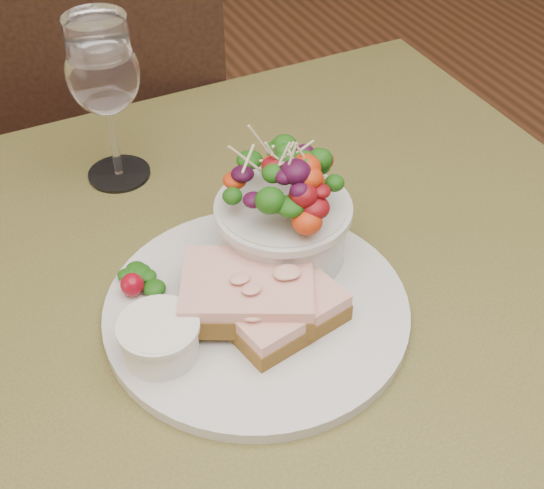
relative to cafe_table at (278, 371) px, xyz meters
name	(u,v)px	position (x,y,z in m)	size (l,w,h in m)	color
cafe_table	(278,371)	(0.00, 0.00, 0.00)	(0.80, 0.80, 0.75)	#46411E
chair_far	(118,251)	(-0.01, 0.65, -0.36)	(0.53, 0.53, 0.90)	black
dinner_plate	(257,310)	(-0.03, -0.01, 0.11)	(0.28, 0.28, 0.01)	silver
sandwich_front	(282,309)	(-0.01, -0.03, 0.13)	(0.11, 0.09, 0.03)	#513515
sandwich_back	(248,291)	(-0.03, -0.01, 0.14)	(0.14, 0.13, 0.03)	#513515
ramekin	(159,337)	(-0.12, -0.02, 0.13)	(0.06, 0.06, 0.04)	silver
salad_bowl	(283,206)	(0.03, 0.05, 0.17)	(0.12, 0.12, 0.13)	silver
garnish	(140,280)	(-0.11, 0.06, 0.12)	(0.05, 0.04, 0.02)	#0D390A
wine_glass	(104,78)	(-0.07, 0.26, 0.22)	(0.08, 0.08, 0.18)	white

